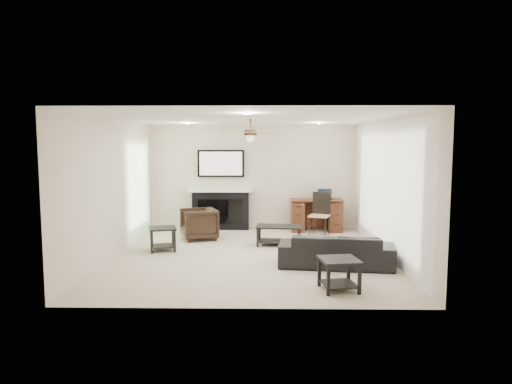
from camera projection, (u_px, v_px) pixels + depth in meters
The scene contains 10 objects.
room_shell at pixel (261, 164), 8.32m from camera, with size 5.50×5.54×2.52m.
sofa at pixel (336, 250), 7.62m from camera, with size 1.88×0.74×0.55m, color black.
armchair at pixel (199, 224), 9.80m from camera, with size 0.71×0.74×0.67m, color black.
coffee_table at pixel (279, 235), 9.23m from camera, with size 0.90×0.50×0.40m, color black.
end_table_near at pixel (339, 274), 6.39m from camera, with size 0.52×0.52×0.45m, color black.
end_table_left at pixel (163, 239), 8.77m from camera, with size 0.50×0.50×0.45m, color black.
fireplace_unit at pixel (221, 190), 10.90m from camera, with size 1.52×0.34×1.91m, color black.
desk at pixel (316, 215), 10.72m from camera, with size 1.22×0.56×0.76m, color #3D1C0F.
desk_chair at pixel (319, 214), 10.16m from camera, with size 0.42×0.44×0.97m, color black.
laptop at pixel (325, 194), 10.64m from camera, with size 0.33×0.24×0.23m, color black.
Camera 1 is at (0.24, -8.25, 2.04)m, focal length 32.00 mm.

